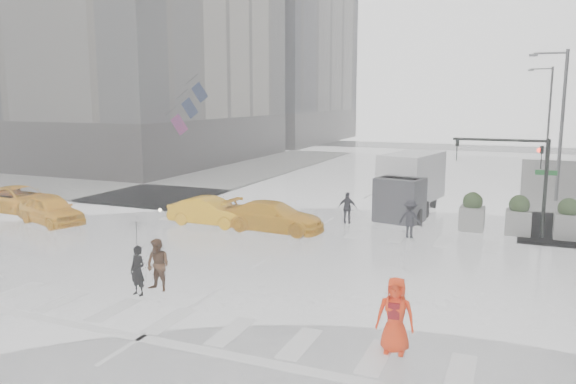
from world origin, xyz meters
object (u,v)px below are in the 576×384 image
at_px(pedestrian_orange, 395,315).
at_px(box_truck, 408,183).
at_px(pedestrian_brown, 158,265).
at_px(traffic_signal_pole, 522,167).
at_px(taxi_mid, 210,212).
at_px(taxi_front, 51,210).

relative_size(pedestrian_orange, box_truck, 0.31).
bearing_deg(pedestrian_brown, box_truck, 75.74).
distance_m(traffic_signal_pole, pedestrian_brown, 16.32).
bearing_deg(taxi_mid, pedestrian_orange, -131.53).
distance_m(taxi_front, box_truck, 18.45).
xyz_separation_m(pedestrian_orange, taxi_mid, (-11.42, 10.42, -0.28)).
bearing_deg(taxi_front, pedestrian_orange, -93.57).
xyz_separation_m(pedestrian_orange, box_truck, (-2.90, 16.75, 0.77)).
xyz_separation_m(taxi_front, box_truck, (15.96, 9.20, 1.01)).
bearing_deg(pedestrian_orange, taxi_front, 153.01).
bearing_deg(pedestrian_brown, pedestrian_orange, -5.80).
bearing_deg(pedestrian_brown, taxi_mid, 114.93).
bearing_deg(traffic_signal_pole, pedestrian_brown, -131.82).
relative_size(traffic_signal_pole, taxi_mid, 1.07).
height_order(traffic_signal_pole, pedestrian_orange, traffic_signal_pole).
xyz_separation_m(taxi_mid, box_truck, (8.52, 6.33, 1.05)).
relative_size(pedestrian_brown, box_truck, 0.28).
bearing_deg(traffic_signal_pole, pedestrian_orange, -101.13).
height_order(pedestrian_orange, taxi_mid, pedestrian_orange).
xyz_separation_m(traffic_signal_pole, taxi_mid, (-14.08, -3.10, -2.52)).
height_order(traffic_signal_pole, taxi_front, traffic_signal_pole).
bearing_deg(box_truck, pedestrian_orange, -68.80).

